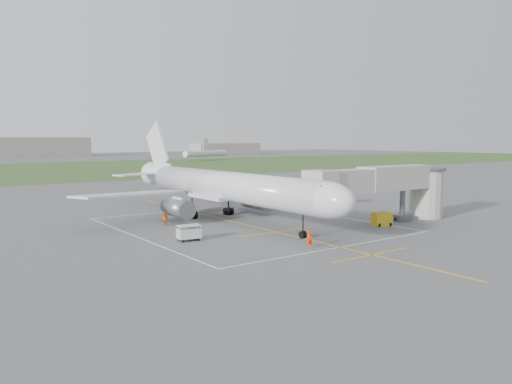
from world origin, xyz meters
TOP-DOWN VIEW (x-y plane):
  - ground at (0.00, 0.00)m, footprint 700.00×700.00m
  - grass_strip at (0.00, 130.00)m, footprint 700.00×120.00m
  - apron_markings at (0.00, -5.82)m, footprint 28.20×60.00m
  - airliner at (-0.00, 0.75)m, footprint 38.93×46.75m
  - jet_bridge at (15.72, -13.50)m, footprint 23.40×5.00m
  - gpu_unit at (12.98, -14.37)m, footprint 2.54×2.09m
  - baggage_cart at (-10.43, -8.43)m, footprint 2.52×1.73m
  - ramp_worker_nose at (-2.56, -18.37)m, footprint 0.70×0.55m
  - ramp_worker_wing at (-8.22, 1.68)m, footprint 0.98×1.01m
  - distant_aircraft at (8.31, 163.48)m, footprint 201.06×27.12m

SIDE VIEW (x-z plane):
  - ground at x=0.00m, z-range 0.00..0.00m
  - apron_markings at x=0.00m, z-range 0.00..0.01m
  - grass_strip at x=0.00m, z-range 0.00..0.02m
  - gpu_unit at x=12.98m, z-range -0.01..1.64m
  - ramp_worker_wing at x=-8.22m, z-range 0.00..1.64m
  - baggage_cart at x=-10.43m, z-range 0.02..1.65m
  - ramp_worker_nose at x=-2.56m, z-range 0.00..1.69m
  - distant_aircraft at x=8.31m, z-range -0.84..8.01m
  - airliner at x=0.00m, z-range -2.37..11.15m
  - jet_bridge at x=15.72m, z-range 1.14..8.34m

